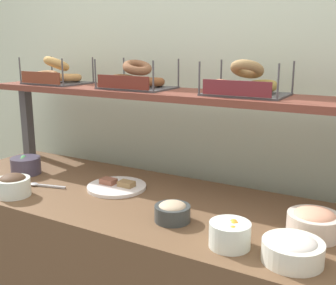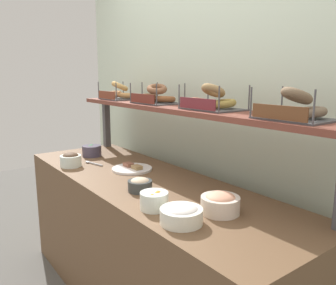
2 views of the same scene
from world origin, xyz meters
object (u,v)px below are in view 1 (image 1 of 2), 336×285
bowl_tuna_salad (172,211)px  bowl_cream_cheese (293,249)px  bowl_chocolate_spread (13,185)px  bowl_veggie_mix (26,165)px  bagel_basket_cinnamon_raisin (137,79)px  serving_plate_white (117,186)px  bowl_fruit_salad (230,234)px  bagel_basket_sesame (56,75)px  bowl_lox_spread (314,222)px  bagel_basket_everything (246,84)px  serving_spoon_near_plate (42,185)px

bowl_tuna_salad → bowl_cream_cheese: (0.46, -0.08, 0.00)m
bowl_chocolate_spread → bowl_tuna_salad: bearing=8.8°
bowl_veggie_mix → bagel_basket_cinnamon_raisin: size_ratio=0.44×
bowl_veggie_mix → serving_plate_white: bowl_veggie_mix is taller
serving_plate_white → bowl_fruit_salad: bearing=-22.1°
bowl_chocolate_spread → bagel_basket_sesame: size_ratio=0.46×
bowl_lox_spread → bagel_basket_everything: (-0.36, 0.28, 0.43)m
bowl_chocolate_spread → bowl_lox_spread: bearing=11.8°
bowl_tuna_salad → bowl_veggie_mix: 0.93m
bowl_lox_spread → serving_spoon_near_plate: (-1.18, -0.11, -0.04)m
bowl_chocolate_spread → bowl_tuna_salad: size_ratio=1.08×
bowl_tuna_salad → bagel_basket_sesame: bagel_basket_sesame is taller
bowl_fruit_salad → bagel_basket_sesame: (-1.20, 0.48, 0.43)m
bowl_chocolate_spread → bowl_veggie_mix: bowl_chocolate_spread is taller
bowl_lox_spread → bowl_chocolate_spread: size_ratio=1.25×
serving_plate_white → bagel_basket_cinnamon_raisin: (-0.03, 0.22, 0.47)m
bowl_lox_spread → serving_plate_white: 0.87m
serving_spoon_near_plate → bagel_basket_everything: bearing=25.1°
bowl_veggie_mix → bagel_basket_sesame: size_ratio=0.47×
bowl_cream_cheese → bagel_basket_sesame: (-1.40, 0.48, 0.44)m
bowl_fruit_salad → bowl_veggie_mix: bowl_veggie_mix is taller
bowl_lox_spread → bagel_basket_sesame: bearing=169.4°
bowl_fruit_salad → bowl_cream_cheese: 0.20m
bowl_lox_spread → serving_plate_white: bearing=177.1°
bowl_lox_spread → bagel_basket_everything: bearing=142.4°
bowl_lox_spread → bowl_fruit_salad: bowl_lox_spread is taller
bowl_tuna_salad → serving_spoon_near_plate: bowl_tuna_salad is taller
bowl_cream_cheese → serving_plate_white: bearing=162.9°
bowl_chocolate_spread → bagel_basket_everything: bagel_basket_everything is taller
bowl_fruit_salad → bowl_cream_cheese: bearing=0.9°
bowl_lox_spread → bowl_tuna_salad: 0.50m
serving_plate_white → bowl_lox_spread: bearing=-2.9°
bowl_tuna_salad → serving_plate_white: (-0.39, 0.18, -0.03)m
bowl_lox_spread → bagel_basket_cinnamon_raisin: size_ratio=0.54×
bagel_basket_everything → bowl_lox_spread: bearing=-37.6°
bowl_tuna_salad → bowl_lox_spread: bearing=16.1°
bagel_basket_everything → serving_plate_white: bearing=-155.2°
serving_spoon_near_plate → bagel_basket_sesame: bagel_basket_sesame is taller
bowl_cream_cheese → serving_plate_white: 0.89m
bowl_fruit_salad → serving_spoon_near_plate: bowl_fruit_salad is taller
serving_plate_white → bowl_tuna_salad: bearing=-25.0°
bowl_veggie_mix → bagel_basket_sesame: bearing=93.3°
bowl_cream_cheese → bagel_basket_sesame: bagel_basket_sesame is taller
bowl_tuna_salad → serving_plate_white: size_ratio=0.50×
bagel_basket_everything → bowl_chocolate_spread: bearing=-147.8°
bowl_veggie_mix → bowl_lox_spread: bearing=0.0°
bowl_chocolate_spread → bagel_basket_cinnamon_raisin: 0.74m
bagel_basket_cinnamon_raisin → bowl_chocolate_spread: bearing=-119.8°
bowl_veggie_mix → bagel_basket_cinnamon_raisin: (0.50, 0.27, 0.43)m
serving_plate_white → bagel_basket_everything: 0.73m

